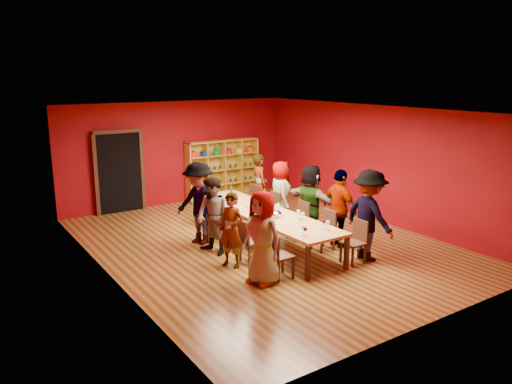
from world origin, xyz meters
TOP-DOWN VIEW (x-y plane):
  - room_shell at (0.00, 0.00)m, footprint 7.10×9.10m
  - tasting_table at (0.00, 0.00)m, footprint 1.10×4.50m
  - doorway at (-1.80, 4.43)m, footprint 1.40×0.17m
  - shelving_unit at (1.40, 4.32)m, footprint 2.40×0.40m
  - chair_person_left_0 at (-0.91, -1.78)m, footprint 0.42×0.42m
  - person_left_0 at (-1.25, -1.78)m, footprint 0.66×0.94m
  - chair_person_left_1 at (-0.91, -0.78)m, footprint 0.42×0.42m
  - person_left_1 at (-1.31, -0.78)m, footprint 0.60×0.67m
  - chair_person_left_2 at (-0.91, 0.05)m, footprint 0.42×0.42m
  - person_left_2 at (-1.26, 0.05)m, footprint 0.60×0.89m
  - chair_person_left_3 at (-0.91, 0.83)m, footprint 0.42×0.42m
  - person_left_3 at (-1.20, 0.83)m, footprint 0.91×1.31m
  - chair_person_right_0 at (0.91, -2.00)m, footprint 0.42×0.42m
  - person_right_0 at (1.25, -2.00)m, footprint 0.54×1.24m
  - chair_person_right_1 at (0.91, -1.07)m, footprint 0.42×0.42m
  - person_right_1 at (1.30, -1.07)m, footprint 0.50×1.04m
  - chair_person_right_2 at (0.91, -0.17)m, footprint 0.42×0.42m
  - person_right_2 at (1.22, -0.17)m, footprint 0.69×1.65m
  - chair_person_right_3 at (0.91, 0.96)m, footprint 0.42×0.42m
  - person_right_3 at (1.17, 0.96)m, footprint 0.71×0.91m
  - chair_person_right_4 at (0.91, 1.96)m, footprint 0.42×0.42m
  - person_right_4 at (1.21, 1.96)m, footprint 0.56×0.69m
  - wine_glass_0 at (0.27, -1.72)m, footprint 0.08×0.08m
  - wine_glass_1 at (0.27, 0.08)m, footprint 0.08×0.08m
  - wine_glass_2 at (-0.34, 1.83)m, footprint 0.09×0.09m
  - wine_glass_3 at (-0.31, -0.06)m, footprint 0.09×0.09m
  - wine_glass_4 at (0.30, -1.02)m, footprint 0.07×0.07m
  - wine_glass_5 at (-0.34, -0.85)m, footprint 0.08×0.08m
  - wine_glass_6 at (0.28, -0.90)m, footprint 0.09×0.09m
  - wine_glass_7 at (-0.29, -1.77)m, footprint 0.08×0.08m
  - wine_glass_8 at (-0.06, -0.36)m, footprint 0.08×0.08m
  - wine_glass_9 at (-0.37, 1.79)m, footprint 0.08×0.08m
  - wine_glass_10 at (0.26, 1.88)m, footprint 0.07×0.07m
  - wine_glass_11 at (0.34, 0.96)m, footprint 0.07×0.07m
  - wine_glass_12 at (-0.36, 0.10)m, footprint 0.08×0.08m
  - wine_glass_13 at (-0.16, 1.30)m, footprint 0.07×0.07m
  - wine_glass_14 at (-0.00, -1.32)m, footprint 0.08×0.08m
  - wine_glass_15 at (-0.37, 0.86)m, footprint 0.09×0.09m
  - wine_glass_16 at (0.27, -1.84)m, footprint 0.09×0.09m
  - wine_glass_17 at (-0.31, 1.04)m, footprint 0.07×0.07m
  - wine_glass_18 at (-0.33, -1.88)m, footprint 0.08×0.08m
  - wine_glass_19 at (0.14, 0.31)m, footprint 0.08×0.08m
  - wine_glass_20 at (-0.28, -0.96)m, footprint 0.08×0.08m
  - wine_glass_21 at (0.28, 0.83)m, footprint 0.08×0.08m
  - spittoon_bowl at (-0.04, -0.48)m, footprint 0.31×0.31m
  - carafe_a at (-0.21, -0.04)m, footprint 0.11×0.11m
  - carafe_b at (0.15, -0.34)m, footprint 0.12×0.12m
  - wine_bottle at (0.22, 1.80)m, footprint 0.08×0.08m

SIDE VIEW (x-z plane):
  - chair_person_left_0 at x=-0.91m, z-range 0.05..0.94m
  - chair_person_left_1 at x=-0.91m, z-range 0.05..0.94m
  - chair_person_left_2 at x=-0.91m, z-range 0.05..0.94m
  - chair_person_left_3 at x=-0.91m, z-range 0.05..0.94m
  - chair_person_right_0 at x=0.91m, z-range 0.05..0.94m
  - chair_person_right_1 at x=0.91m, z-range 0.05..0.94m
  - chair_person_right_2 at x=0.91m, z-range 0.05..0.94m
  - chair_person_right_3 at x=0.91m, z-range 0.05..0.94m
  - chair_person_right_4 at x=0.91m, z-range 0.05..0.94m
  - tasting_table at x=0.00m, z-range 0.32..1.07m
  - person_left_1 at x=-1.31m, z-range 0.00..1.51m
  - person_right_3 at x=1.17m, z-range 0.00..1.64m
  - spittoon_bowl at x=-0.04m, z-range 0.74..0.91m
  - person_left_2 at x=-1.26m, z-range 0.00..1.67m
  - person_right_4 at x=1.21m, z-range 0.00..1.70m
  - carafe_a at x=-0.21m, z-range 0.74..0.97m
  - wine_bottle at x=0.22m, z-range 0.72..1.01m
  - carafe_b at x=0.15m, z-range 0.74..0.99m
  - person_right_2 at x=1.22m, z-range 0.00..1.73m
  - person_left_0 at x=-1.25m, z-range 0.00..1.75m
  - person_right_1 at x=1.30m, z-range 0.00..1.75m
  - wine_glass_11 at x=0.34m, z-range 0.79..0.96m
  - wine_glass_17 at x=-0.31m, z-range 0.79..0.97m
  - wine_glass_4 at x=0.30m, z-range 0.79..0.98m
  - wine_glass_10 at x=0.26m, z-range 0.79..0.98m
  - wine_glass_13 at x=-0.16m, z-range 0.79..0.98m
  - wine_glass_7 at x=-0.29m, z-range 0.79..0.98m
  - wine_glass_9 at x=-0.37m, z-range 0.79..0.98m
  - wine_glass_18 at x=-0.33m, z-range 0.79..0.98m
  - wine_glass_5 at x=-0.34m, z-range 0.79..0.99m
  - wine_glass_12 at x=-0.36m, z-range 0.80..1.00m
  - wine_glass_20 at x=-0.28m, z-range 0.80..1.00m
  - wine_glass_14 at x=0.00m, z-range 0.80..1.00m
  - wine_glass_19 at x=0.14m, z-range 0.80..1.00m
  - wine_glass_0 at x=0.27m, z-range 0.80..1.01m
  - wine_glass_8 at x=-0.06m, z-range 0.80..1.01m
  - wine_glass_21 at x=0.28m, z-range 0.80..1.01m
  - wine_glass_1 at x=0.27m, z-range 0.80..1.01m
  - wine_glass_15 at x=-0.37m, z-range 0.80..1.01m
  - wine_glass_2 at x=-0.34m, z-range 0.80..1.01m
  - wine_glass_6 at x=0.28m, z-range 0.80..1.02m
  - wine_glass_16 at x=0.27m, z-range 0.80..1.02m
  - wine_glass_3 at x=-0.31m, z-range 0.80..1.02m
  - person_left_3 at x=-1.20m, z-range 0.00..1.87m
  - person_right_0 at x=1.25m, z-range 0.00..1.89m
  - shelving_unit at x=1.40m, z-range 0.08..1.88m
  - doorway at x=-1.80m, z-range -0.03..2.27m
  - room_shell at x=0.00m, z-range -0.02..3.02m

